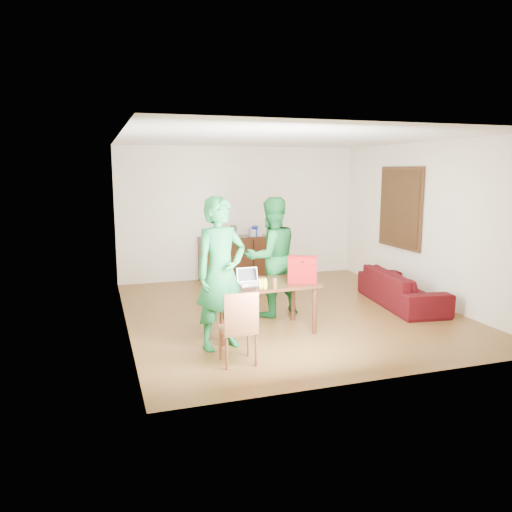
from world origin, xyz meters
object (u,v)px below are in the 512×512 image
object	(u,v)px
sofa	(402,288)
chair	(238,342)
bottle	(275,283)
person_near	(221,273)
table	(260,289)
person_far	(271,257)
red_bag	(302,272)
laptop	(250,281)

from	to	relation	value
sofa	chair	bearing A→B (deg)	123.72
bottle	sofa	xyz separation A→B (m)	(2.63, 1.00, -0.50)
person_near	bottle	world-z (taller)	person_near
table	person_far	world-z (taller)	person_far
red_bag	sofa	size ratio (longest dim) A/B	0.20
person_near	bottle	size ratio (longest dim) A/B	11.51
table	person_near	bearing A→B (deg)	-151.18
table	person_far	size ratio (longest dim) A/B	0.84
bottle	red_bag	bearing A→B (deg)	29.07
red_bag	laptop	bearing A→B (deg)	-163.95
chair	table	bearing A→B (deg)	60.14
person_far	bottle	xyz separation A→B (m)	(-0.36, -1.14, -0.13)
person_far	laptop	xyz separation A→B (m)	(-0.58, -0.79, -0.17)
person_near	red_bag	xyz separation A→B (m)	(1.24, 0.31, -0.12)
chair	sofa	distance (m)	3.68
chair	red_bag	distance (m)	1.60
laptop	person_far	bearing A→B (deg)	52.50
person_near	sofa	bearing A→B (deg)	0.65
bottle	red_bag	distance (m)	0.58
chair	person_near	size ratio (longest dim) A/B	0.46
bottle	sofa	distance (m)	2.86
sofa	bottle	bearing A→B (deg)	118.45
person_far	laptop	bearing A→B (deg)	42.74
laptop	table	bearing A→B (deg)	11.62
laptop	person_near	bearing A→B (deg)	-143.67
laptop	red_bag	distance (m)	0.74
chair	bottle	bearing A→B (deg)	43.87
red_bag	sofa	distance (m)	2.31
table	bottle	world-z (taller)	bottle
chair	person_near	world-z (taller)	person_near
laptop	red_bag	xyz separation A→B (m)	(0.73, -0.07, 0.10)
chair	person_far	world-z (taller)	person_far
bottle	sofa	world-z (taller)	bottle
chair	red_bag	size ratio (longest dim) A/B	2.22
person_far	sofa	world-z (taller)	person_far
table	laptop	size ratio (longest dim) A/B	5.09
person_near	sofa	distance (m)	3.58
person_near	laptop	world-z (taller)	person_near
person_far	laptop	size ratio (longest dim) A/B	6.06
chair	person_far	size ratio (longest dim) A/B	0.48
laptop	bottle	size ratio (longest dim) A/B	1.81
person_far	bottle	world-z (taller)	person_far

